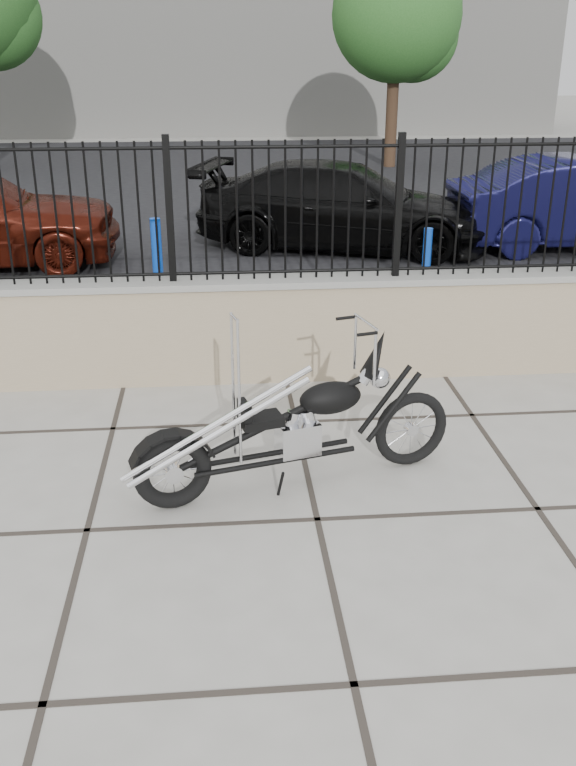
% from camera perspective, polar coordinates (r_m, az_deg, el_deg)
% --- Properties ---
extents(ground_plane, '(90.00, 90.00, 0.00)m').
position_cam_1_polar(ground_plane, '(5.43, 2.08, -9.59)').
color(ground_plane, '#99968E').
rests_on(ground_plane, ground).
extents(parking_lot, '(30.00, 30.00, 0.00)m').
position_cam_1_polar(parking_lot, '(17.30, -3.04, 13.11)').
color(parking_lot, black).
rests_on(parking_lot, ground).
extents(retaining_wall, '(14.00, 0.36, 0.96)m').
position_cam_1_polar(retaining_wall, '(7.48, -0.18, 3.86)').
color(retaining_wall, gray).
rests_on(retaining_wall, ground_plane).
extents(iron_fence, '(14.00, 0.08, 1.20)m').
position_cam_1_polar(iron_fence, '(7.20, -0.19, 12.02)').
color(iron_fence, black).
rests_on(iron_fence, retaining_wall).
extents(background_building, '(22.00, 6.00, 8.00)m').
position_cam_1_polar(background_building, '(31.07, -4.30, 24.78)').
color(background_building, beige).
rests_on(background_building, ground_plane).
extents(chopper_motorcycle, '(2.25, 0.95, 1.33)m').
position_cam_1_polar(chopper_motorcycle, '(5.51, 0.27, -1.21)').
color(chopper_motorcycle, black).
rests_on(chopper_motorcycle, ground_plane).
extents(car_black, '(4.73, 2.98, 1.28)m').
position_cam_1_polar(car_black, '(12.51, 3.91, 12.31)').
color(car_black, black).
rests_on(car_black, parking_lot).
extents(bollard_a, '(0.13, 0.13, 1.02)m').
position_cam_1_polar(bollard_a, '(9.87, -9.17, 8.47)').
color(bollard_a, '#0A35A4').
rests_on(bollard_a, ground_plane).
extents(bollard_b, '(0.13, 0.13, 0.89)m').
position_cam_1_polar(bollard_b, '(9.99, 9.70, 8.20)').
color(bollard_b, blue).
rests_on(bollard_b, ground_plane).
extents(tree_right, '(3.10, 3.10, 5.24)m').
position_cam_1_polar(tree_right, '(21.34, 7.66, 24.68)').
color(tree_right, '#382619').
rests_on(tree_right, ground_plane).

